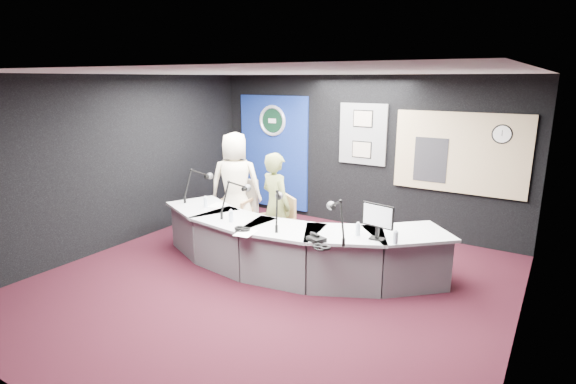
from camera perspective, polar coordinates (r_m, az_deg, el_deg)
The scene contains 33 objects.
ground at distance 6.29m, azimuth -2.36°, elevation -11.56°, with size 6.00×6.00×0.00m, color black.
ceiling at distance 5.66m, azimuth -2.65°, elevation 14.89°, with size 6.00×6.00×0.02m, color silver.
wall_back at distance 8.41m, azimuth 9.15°, elevation 4.94°, with size 6.00×0.02×2.80m, color black.
wall_front at distance 3.85m, azimuth -28.84°, elevation -7.91°, with size 6.00×0.02×2.80m, color black.
wall_left at distance 7.88m, azimuth -20.86°, elevation 3.55°, with size 0.02×6.00×2.80m, color black.
wall_right at distance 4.86m, azimuth 28.23°, elevation -3.46°, with size 0.02×6.00×2.80m, color black.
broadcast_desk at distance 6.58m, azimuth -0.04°, elevation -6.76°, with size 4.50×1.90×0.75m, color #B3B6B8, non-canonical shape.
backdrop_panel at distance 9.30m, azimuth -1.83°, elevation 5.06°, with size 1.60×0.05×2.30m, color navy.
agency_seal at distance 9.19m, azimuth -2.00°, elevation 9.03°, with size 0.63×0.63×0.07m, color silver.
seal_center at distance 9.19m, azimuth -1.98°, elevation 9.03°, with size 0.48×0.48×0.01m, color black.
pinboard at distance 8.32m, azimuth 9.48°, elevation 7.26°, with size 0.90×0.04×1.10m, color slate.
framed_photo_upper at distance 8.26m, azimuth 9.48°, elevation 9.17°, with size 0.34×0.02×0.27m, color gray.
framed_photo_lower at distance 8.33m, azimuth 9.32°, elevation 5.33°, with size 0.34×0.02×0.27m, color gray.
booth_window_frame at distance 7.86m, azimuth 20.96°, elevation 4.64°, with size 2.12×0.06×1.32m, color tan.
booth_glow at distance 7.85m, azimuth 20.94°, elevation 4.63°, with size 2.00×0.02×1.20m, color beige.
equipment_rack at distance 7.95m, azimuth 17.64°, elevation 3.91°, with size 0.55×0.02×0.75m, color black.
wall_clock at distance 7.70m, azimuth 25.53°, elevation 6.64°, with size 0.28×0.28×0.01m, color white.
armchair_left at distance 8.07m, azimuth -6.61°, elevation -1.70°, with size 0.60×0.60×1.06m, color #A17649, non-canonical shape.
armchair_right at distance 7.06m, azimuth -1.53°, elevation -4.72°, with size 0.50×0.50×0.88m, color #A17649, non-canonical shape.
draped_jacket at distance 8.23m, azimuth -5.47°, elevation -0.71°, with size 0.50×0.10×0.70m, color slate.
person_man at distance 7.97m, azimuth -6.69°, elevation 1.00°, with size 0.90×0.59×1.84m, color #FFF0CB.
person_woman at distance 6.94m, azimuth -1.55°, elevation -1.72°, with size 0.60×0.40×1.65m, color olive.
computer_monitor at distance 5.73m, azimuth 11.37°, elevation -2.93°, with size 0.39×0.02×0.27m, color black.
desk_phone at distance 5.67m, azimuth 3.62°, elevation -6.00°, with size 0.21×0.17×0.05m, color black.
headphones_near at distance 5.45m, azimuth 4.26°, elevation -6.95°, with size 0.21×0.21×0.04m, color black.
headphones_far at distance 6.09m, azimuth -5.83°, elevation -4.67°, with size 0.21×0.21×0.03m, color black.
paper_stack at distance 7.32m, azimuth -8.93°, elevation -1.65°, with size 0.21×0.30×0.00m, color white.
notepad at distance 5.98m, azimuth -5.40°, elevation -5.20°, with size 0.22×0.32×0.00m, color white.
boom_mic_a at distance 7.69m, azimuth -11.43°, elevation 1.31°, with size 0.16×0.74×0.60m, color black, non-canonical shape.
boom_mic_b at distance 6.74m, azimuth -6.77°, elevation -0.33°, with size 0.16×0.74×0.60m, color black, non-canonical shape.
boom_mic_c at distance 6.18m, azimuth -1.30°, elevation -1.58°, with size 0.43×0.66×0.60m, color black, non-canonical shape.
boom_mic_d at distance 5.73m, azimuth 6.27°, elevation -2.95°, with size 0.53×0.59×0.60m, color black, non-canonical shape.
water_bottles at distance 6.18m, azimuth -0.72°, elevation -3.60°, with size 3.15×0.48×0.18m, color silver, non-canonical shape.
Camera 1 is at (3.20, -4.66, 2.74)m, focal length 28.00 mm.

